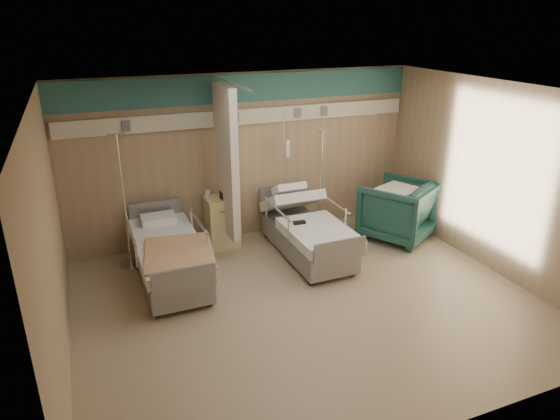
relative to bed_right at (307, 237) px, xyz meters
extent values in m
cube|color=gray|center=(-0.60, -1.30, -0.32)|extent=(6.00, 5.00, 0.00)
cube|color=tan|center=(-0.60, 1.20, 1.08)|extent=(6.00, 0.04, 2.80)
cube|color=tan|center=(-0.60, -3.80, 1.08)|extent=(6.00, 0.04, 2.80)
cube|color=tan|center=(-3.60, -1.30, 1.08)|extent=(0.04, 5.00, 2.80)
cube|color=tan|center=(2.40, -1.30, 1.08)|extent=(0.04, 5.00, 2.80)
cube|color=silver|center=(-0.60, -1.30, 2.48)|extent=(6.00, 5.00, 0.04)
cube|color=#2E6B6A|center=(-0.60, 1.18, 2.23)|extent=(6.00, 0.04, 0.45)
cube|color=beige|center=(-0.60, 1.15, 1.79)|extent=(5.88, 0.08, 0.25)
cylinder|color=silver|center=(-1.10, 0.30, 2.44)|extent=(0.03, 1.80, 0.03)
cube|color=beige|center=(-1.10, 0.65, 1.19)|extent=(0.12, 0.90, 2.35)
cube|color=#F4E598|center=(-1.15, 0.90, 0.11)|extent=(0.50, 0.48, 0.85)
imported|color=#1C4740|center=(1.74, 0.05, 0.19)|extent=(1.50, 1.51, 1.01)
cube|color=silver|center=(1.71, 0.07, 0.73)|extent=(0.83, 0.79, 0.07)
cylinder|color=silver|center=(0.59, 0.73, -0.30)|extent=(0.33, 0.33, 0.03)
cylinder|color=silver|center=(0.59, 0.73, 0.61)|extent=(0.03, 0.03, 1.85)
cylinder|color=silver|center=(0.59, 0.73, 1.53)|extent=(0.22, 0.03, 0.03)
cylinder|color=silver|center=(-2.68, 0.71, -0.30)|extent=(0.37, 0.37, 0.03)
cylinder|color=silver|center=(-2.68, 0.71, 0.72)|extent=(0.03, 0.03, 2.07)
cylinder|color=silver|center=(-2.68, 0.71, 1.75)|extent=(0.25, 0.03, 0.03)
cube|color=black|center=(-0.20, -0.12, 0.34)|extent=(0.20, 0.10, 0.04)
cube|color=tan|center=(-2.13, -0.46, 0.33)|extent=(1.06, 1.26, 0.04)
cube|color=black|center=(-1.05, 0.82, 0.60)|extent=(0.25, 0.17, 0.13)
cylinder|color=white|center=(-1.35, 0.99, 0.60)|extent=(0.10, 0.10, 0.12)
camera|label=1|loc=(-3.16, -6.58, 3.32)|focal=32.00mm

